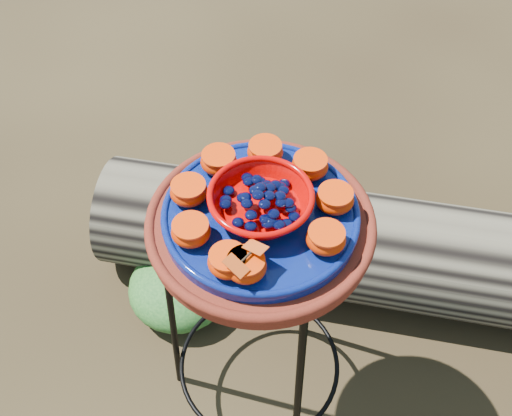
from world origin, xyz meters
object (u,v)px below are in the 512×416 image
Objects in this scene: terracotta_saucer at (260,226)px; plant_stand at (260,324)px; cobalt_plate at (261,216)px; red_bowl at (261,203)px; driftwood_log at (396,253)px.

plant_stand is at bearing 0.00° from terracotta_saucer.
cobalt_plate is 0.04m from red_bowl.
terracotta_saucer is 1.17× the size of cobalt_plate.
terracotta_saucer is 0.24× the size of driftwood_log.
red_bowl reaches higher than terracotta_saucer.
cobalt_plate is (0.00, 0.00, 0.40)m from plant_stand.
red_bowl is 0.10× the size of driftwood_log.
driftwood_log is at bearing 78.12° from cobalt_plate.
cobalt_plate is at bearing -101.88° from driftwood_log.
plant_stand is 0.41× the size of driftwood_log.
red_bowl is at bearing -101.88° from driftwood_log.
cobalt_plate is 0.78m from driftwood_log.
plant_stand is 0.55m from driftwood_log.
cobalt_plate reaches higher than driftwood_log.
cobalt_plate is 2.00× the size of red_bowl.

